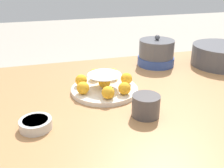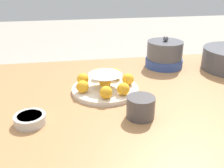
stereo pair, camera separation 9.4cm
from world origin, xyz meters
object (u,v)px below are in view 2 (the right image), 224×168
object	(u,v)px
dining_table	(119,119)
warming_pot	(164,54)
cup_near	(141,107)
cake_plate	(105,85)
sauce_bowl	(30,119)

from	to	relation	value
dining_table	warming_pot	xyz separation A→B (m)	(0.27, 0.28, 0.15)
cup_near	cake_plate	bearing A→B (deg)	111.25
sauce_bowl	cup_near	distance (m)	0.33
sauce_bowl	warming_pot	xyz separation A→B (m)	(0.56, 0.41, 0.04)
warming_pot	sauce_bowl	bearing A→B (deg)	-143.67
sauce_bowl	dining_table	bearing A→B (deg)	24.03
dining_table	sauce_bowl	bearing A→B (deg)	-155.97
sauce_bowl	cup_near	world-z (taller)	cup_near
cake_plate	cup_near	bearing A→B (deg)	-68.75
dining_table	cup_near	distance (m)	0.20
cake_plate	warming_pot	size ratio (longest dim) A/B	1.44
cake_plate	sauce_bowl	size ratio (longest dim) A/B	2.68
cake_plate	cup_near	distance (m)	0.22
dining_table	warming_pot	bearing A→B (deg)	46.39
cake_plate	sauce_bowl	distance (m)	0.31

